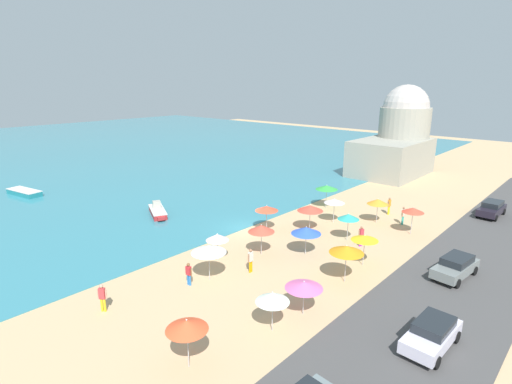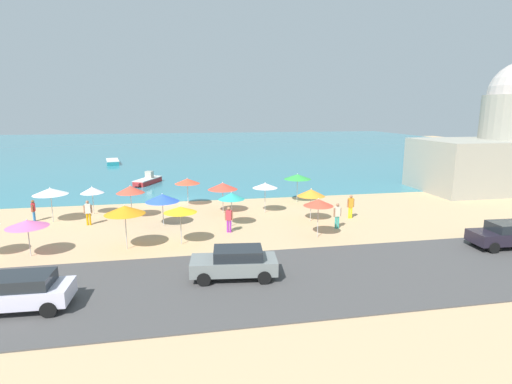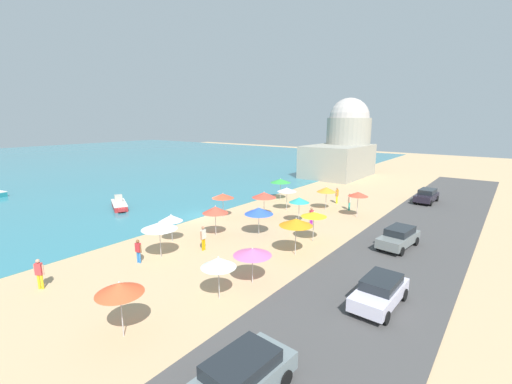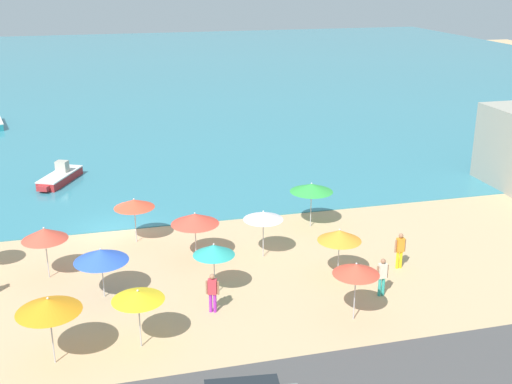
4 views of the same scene
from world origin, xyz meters
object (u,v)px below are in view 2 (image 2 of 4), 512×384
Objects in this scene: beach_umbrella_8 at (187,181)px; parked_car_0 at (508,234)px; beach_umbrella_6 at (180,210)px; beach_umbrella_7 at (162,198)px; beach_umbrella_0 at (27,224)px; beach_umbrella_11 at (125,210)px; beach_umbrella_5 at (311,193)px; beach_umbrella_1 at (223,186)px; beach_umbrella_15 at (265,186)px; bather_4 at (33,209)px; skiff_offshore at (113,162)px; bather_1 at (229,218)px; harbor_fortress at (505,141)px; beach_umbrella_10 at (92,190)px; beach_umbrella_12 at (318,203)px; skiff_nearshore at (148,181)px; bather_5 at (351,205)px; parked_car_1 at (20,292)px; beach_umbrella_9 at (130,189)px; bather_2 at (88,211)px; parked_car_3 at (235,262)px; beach_umbrella_13 at (297,177)px; bather_0 at (337,214)px; beach_umbrella_3 at (50,191)px; beach_umbrella_2 at (231,196)px.

beach_umbrella_8 is 0.57× the size of parked_car_0.
beach_umbrella_6 is 4.52m from beach_umbrella_7.
beach_umbrella_0 is 5.19m from beach_umbrella_11.
parked_car_0 is (9.54, -7.77, -1.28)m from beach_umbrella_5.
beach_umbrella_1 is 7.06m from beach_umbrella_5.
bather_4 is (-17.21, 0.63, -1.29)m from beach_umbrella_15.
skiff_offshore is (-1.73, 39.88, -1.53)m from beach_umbrella_0.
harbor_fortress is (29.34, 9.71, 3.93)m from bather_1.
beach_umbrella_11 is (3.58, -8.88, 0.45)m from beach_umbrella_10.
beach_umbrella_12 reaches higher than skiff_nearshore.
beach_umbrella_6 is at bearing -149.42° from bather_1.
parked_car_1 is (-19.01, -10.88, -0.17)m from bather_5.
beach_umbrella_8 is at bearing 36.17° from beach_umbrella_9.
beach_umbrella_12 is 1.04× the size of beach_umbrella_15.
beach_umbrella_1 is 9.96m from bather_2.
harbor_fortress reaches higher than beach_umbrella_5.
parked_car_3 is (2.52, -5.66, -1.33)m from beach_umbrella_6.
beach_umbrella_13 is 0.19× the size of harbor_fortress.
beach_umbrella_12 is 5.99m from bather_1.
beach_umbrella_7 is at bearing -108.02° from beach_umbrella_8.
beach_umbrella_15 reaches higher than bather_0.
parked_car_1 is at bearing -133.45° from beach_umbrella_15.
beach_umbrella_0 is at bearing -151.00° from beach_umbrella_13.
beach_umbrella_3 is at bearing 154.21° from bather_2.
beach_umbrella_11 is at bearing -174.76° from beach_umbrella_6.
beach_umbrella_0 is at bearing -87.52° from skiff_offshore.
skiff_nearshore is at bearing -70.42° from skiff_offshore.
skiff_nearshore is at bearing 89.57° from beach_umbrella_9.
beach_umbrella_0 is 19.02m from bather_0.
beach_umbrella_10 is 4.23m from bather_4.
beach_umbrella_5 reaches higher than bather_4.
beach_umbrella_9 is 0.56× the size of skiff_nearshore.
bather_5 is at bearing 14.25° from beach_umbrella_11.
beach_umbrella_10 is (1.58, 9.10, 0.03)m from beach_umbrella_0.
harbor_fortress is (21.90, 10.15, 3.92)m from bather_0.
beach_umbrella_3 is 1.05× the size of beach_umbrella_5.
beach_umbrella_2 reaches higher than parked_car_3.
beach_umbrella_11 reaches higher than bather_5.
harbor_fortress is at bearing 6.58° from beach_umbrella_3.
bather_0 is 24.27m from skiff_nearshore.
skiff_offshore is at bearing 99.86° from beach_umbrella_11.
beach_umbrella_11 is (6.04, -7.05, 0.10)m from beach_umbrella_3.
beach_umbrella_1 reaches higher than parked_car_3.
beach_umbrella_11 is at bearing -165.75° from bather_5.
parked_car_1 is (-5.21, -11.52, -1.16)m from beach_umbrella_7.
beach_umbrella_11 is 22.47m from parked_car_0.
beach_umbrella_6 is 1.03× the size of beach_umbrella_7.
bather_1 is (-6.22, -1.63, -1.15)m from beach_umbrella_5.
beach_umbrella_12 is 1.00× the size of beach_umbrella_13.
beach_umbrella_6 is at bearing -114.93° from beach_umbrella_1.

